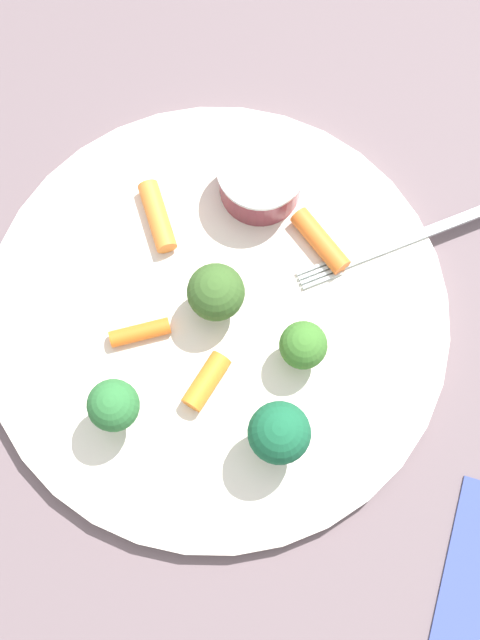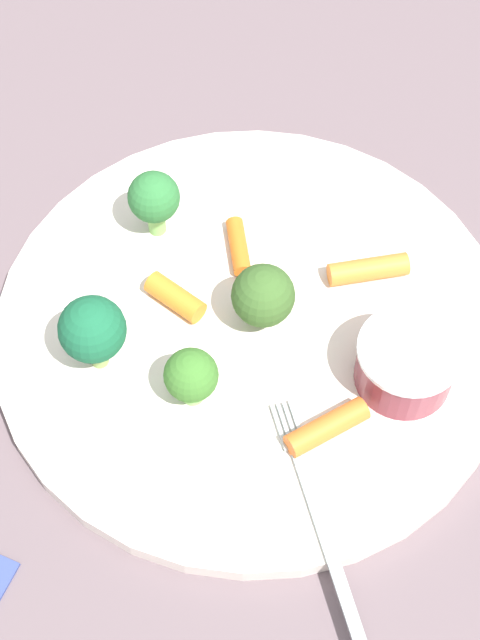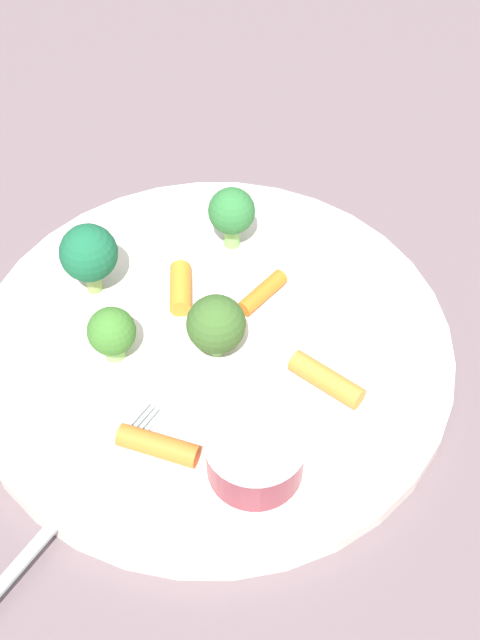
{
  "view_description": "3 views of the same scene",
  "coord_description": "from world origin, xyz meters",
  "px_view_note": "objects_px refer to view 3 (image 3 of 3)",
  "views": [
    {
      "loc": [
        0.16,
        0.03,
        0.56
      ],
      "look_at": [
        0.0,
        0.02,
        0.02
      ],
      "focal_mm": 49.45,
      "sensor_mm": 36.0,
      "label": 1
    },
    {
      "loc": [
        -0.06,
        0.29,
        0.47
      ],
      "look_at": [
        0.01,
        0.01,
        0.02
      ],
      "focal_mm": 52.41,
      "sensor_mm": 36.0,
      "label": 2
    },
    {
      "loc": [
        -0.32,
        0.15,
        0.46
      ],
      "look_at": [
        -0.0,
        -0.02,
        0.03
      ],
      "focal_mm": 50.99,
      "sensor_mm": 36.0,
      "label": 3
    }
  ],
  "objects_px": {
    "broccoli_floret_0": "(112,332)",
    "broccoli_floret_3": "(232,212)",
    "carrot_stick_0": "(326,379)",
    "carrot_stick_2": "(262,293)",
    "carrot_stick_1": "(184,287)",
    "carrot_stick_3": "(158,446)",
    "plate": "(213,350)",
    "fork": "(50,530)",
    "broccoli_floret_1": "(223,322)",
    "sauce_cup": "(255,454)",
    "broccoli_floret_2": "(89,254)"
  },
  "relations": [
    {
      "from": "broccoli_floret_0",
      "to": "broccoli_floret_3",
      "type": "height_order",
      "value": "broccoli_floret_3"
    },
    {
      "from": "broccoli_floret_0",
      "to": "carrot_stick_0",
      "type": "distance_m",
      "value": 0.13
    },
    {
      "from": "carrot_stick_2",
      "to": "carrot_stick_1",
      "type": "bearing_deg",
      "value": 58.31
    },
    {
      "from": "carrot_stick_3",
      "to": "carrot_stick_2",
      "type": "bearing_deg",
      "value": -55.35
    },
    {
      "from": "carrot_stick_2",
      "to": "carrot_stick_3",
      "type": "distance_m",
      "value": 0.13
    },
    {
      "from": "carrot_stick_0",
      "to": "carrot_stick_2",
      "type": "height_order",
      "value": "carrot_stick_0"
    },
    {
      "from": "plate",
      "to": "fork",
      "type": "distance_m",
      "value": 0.15
    },
    {
      "from": "plate",
      "to": "broccoli_floret_1",
      "type": "height_order",
      "value": "broccoli_floret_1"
    },
    {
      "from": "broccoli_floret_0",
      "to": "plate",
      "type": "bearing_deg",
      "value": -109.86
    },
    {
      "from": "sauce_cup",
      "to": "fork",
      "type": "xyz_separation_m",
      "value": [
        0.02,
        0.12,
        -0.01
      ]
    },
    {
      "from": "broccoli_floret_1",
      "to": "broccoli_floret_0",
      "type": "bearing_deg",
      "value": 66.65
    },
    {
      "from": "fork",
      "to": "sauce_cup",
      "type": "bearing_deg",
      "value": -98.52
    },
    {
      "from": "carrot_stick_2",
      "to": "fork",
      "type": "bearing_deg",
      "value": 117.17
    },
    {
      "from": "sauce_cup",
      "to": "broccoli_floret_2",
      "type": "distance_m",
      "value": 0.17
    },
    {
      "from": "broccoli_floret_3",
      "to": "carrot_stick_2",
      "type": "distance_m",
      "value": 0.06
    },
    {
      "from": "carrot_stick_3",
      "to": "fork",
      "type": "distance_m",
      "value": 0.08
    },
    {
      "from": "carrot_stick_3",
      "to": "fork",
      "type": "xyz_separation_m",
      "value": [
        -0.02,
        0.07,
        -0.01
      ]
    },
    {
      "from": "plate",
      "to": "carrot_stick_1",
      "type": "distance_m",
      "value": 0.05
    },
    {
      "from": "plate",
      "to": "carrot_stick_2",
      "type": "bearing_deg",
      "value": -67.39
    },
    {
      "from": "broccoli_floret_2",
      "to": "carrot_stick_3",
      "type": "relative_size",
      "value": 1.11
    },
    {
      "from": "broccoli_floret_1",
      "to": "broccoli_floret_2",
      "type": "height_order",
      "value": "broccoli_floret_2"
    },
    {
      "from": "plate",
      "to": "carrot_stick_0",
      "type": "xyz_separation_m",
      "value": [
        -0.06,
        -0.05,
        0.01
      ]
    },
    {
      "from": "carrot_stick_0",
      "to": "carrot_stick_2",
      "type": "relative_size",
      "value": 1.24
    },
    {
      "from": "plate",
      "to": "broccoli_floret_0",
      "type": "height_order",
      "value": "broccoli_floret_0"
    },
    {
      "from": "broccoli_floret_0",
      "to": "carrot_stick_2",
      "type": "distance_m",
      "value": 0.1
    },
    {
      "from": "broccoli_floret_1",
      "to": "sauce_cup",
      "type": "bearing_deg",
      "value": 164.51
    },
    {
      "from": "sauce_cup",
      "to": "broccoli_floret_0",
      "type": "relative_size",
      "value": 1.49
    },
    {
      "from": "carrot_stick_1",
      "to": "sauce_cup",
      "type": "bearing_deg",
      "value": 171.3
    },
    {
      "from": "broccoli_floret_0",
      "to": "carrot_stick_1",
      "type": "height_order",
      "value": "broccoli_floret_0"
    },
    {
      "from": "broccoli_floret_2",
      "to": "carrot_stick_0",
      "type": "distance_m",
      "value": 0.17
    },
    {
      "from": "carrot_stick_3",
      "to": "fork",
      "type": "relative_size",
      "value": 0.27
    },
    {
      "from": "carrot_stick_0",
      "to": "broccoli_floret_1",
      "type": "bearing_deg",
      "value": 37.26
    },
    {
      "from": "carrot_stick_0",
      "to": "carrot_stick_2",
      "type": "bearing_deg",
      "value": 0.13
    },
    {
      "from": "broccoli_floret_0",
      "to": "fork",
      "type": "xyz_separation_m",
      "value": [
        -0.09,
        0.08,
        -0.02
      ]
    },
    {
      "from": "broccoli_floret_0",
      "to": "fork",
      "type": "distance_m",
      "value": 0.12
    },
    {
      "from": "carrot_stick_3",
      "to": "fork",
      "type": "bearing_deg",
      "value": 103.91
    },
    {
      "from": "sauce_cup",
      "to": "carrot_stick_0",
      "type": "bearing_deg",
      "value": -64.94
    },
    {
      "from": "broccoli_floret_2",
      "to": "carrot_stick_0",
      "type": "relative_size",
      "value": 1.1
    },
    {
      "from": "broccoli_floret_1",
      "to": "carrot_stick_3",
      "type": "height_order",
      "value": "broccoli_floret_1"
    },
    {
      "from": "broccoli_floret_1",
      "to": "carrot_stick_0",
      "type": "distance_m",
      "value": 0.07
    },
    {
      "from": "plate",
      "to": "broccoli_floret_3",
      "type": "relative_size",
      "value": 6.43
    },
    {
      "from": "plate",
      "to": "broccoli_floret_2",
      "type": "distance_m",
      "value": 0.1
    },
    {
      "from": "broccoli_floret_1",
      "to": "carrot_stick_1",
      "type": "xyz_separation_m",
      "value": [
        0.05,
        0.0,
        -0.02
      ]
    },
    {
      "from": "carrot_stick_0",
      "to": "broccoli_floret_0",
      "type": "bearing_deg",
      "value": 51.84
    },
    {
      "from": "broccoli_floret_0",
      "to": "carrot_stick_1",
      "type": "relative_size",
      "value": 1.04
    },
    {
      "from": "carrot_stick_0",
      "to": "broccoli_floret_2",
      "type": "bearing_deg",
      "value": 34.19
    },
    {
      "from": "carrot_stick_1",
      "to": "fork",
      "type": "bearing_deg",
      "value": 131.17
    },
    {
      "from": "broccoli_floret_0",
      "to": "carrot_stick_3",
      "type": "relative_size",
      "value": 0.81
    },
    {
      "from": "sauce_cup",
      "to": "carrot_stick_3",
      "type": "distance_m",
      "value": 0.06
    },
    {
      "from": "sauce_cup",
      "to": "broccoli_floret_2",
      "type": "xyz_separation_m",
      "value": [
        0.17,
        0.03,
        0.02
      ]
    }
  ]
}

